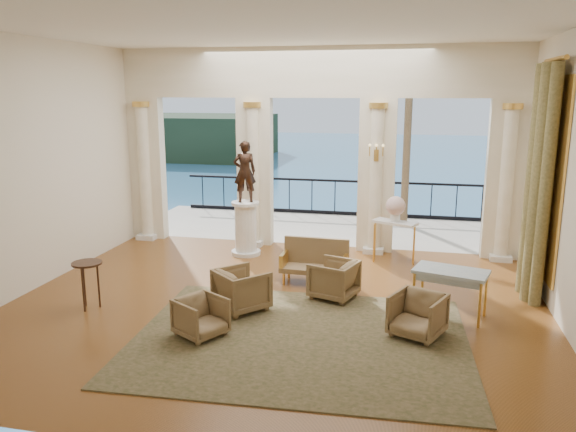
% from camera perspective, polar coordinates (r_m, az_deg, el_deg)
% --- Properties ---
extents(floor, '(9.00, 9.00, 0.00)m').
position_cam_1_polar(floor, '(9.57, -1.44, -9.21)').
color(floor, '#442A0C').
rests_on(floor, ground).
extents(room_walls, '(9.00, 9.00, 9.00)m').
position_cam_1_polar(room_walls, '(7.83, -3.55, 7.63)').
color(room_walls, '#F0E4CA').
rests_on(room_walls, ground).
extents(arcade, '(9.00, 0.56, 4.50)m').
position_cam_1_polar(arcade, '(12.66, 2.72, 8.20)').
color(arcade, beige).
rests_on(arcade, ground).
extents(terrace, '(10.00, 3.60, 0.10)m').
position_cam_1_polar(terrace, '(15.02, 3.91, -1.30)').
color(terrace, '#A5998B').
rests_on(terrace, ground).
extents(balustrade, '(9.00, 0.06, 1.03)m').
position_cam_1_polar(balustrade, '(16.46, 4.78, 1.56)').
color(balustrade, black).
rests_on(balustrade, terrace).
extents(palm_tree, '(2.00, 2.00, 4.50)m').
position_cam_1_polar(palm_tree, '(15.22, 12.33, 14.35)').
color(palm_tree, '#4C3823').
rests_on(palm_tree, terrace).
extents(headland, '(22.00, 18.00, 6.00)m').
position_cam_1_polar(headland, '(85.19, -9.75, 8.03)').
color(headland, black).
rests_on(headland, sea).
extents(sea, '(160.00, 160.00, 0.00)m').
position_cam_1_polar(sea, '(69.31, 10.69, 4.48)').
color(sea, '#24608F').
rests_on(sea, ground).
extents(curtain, '(0.33, 1.40, 4.09)m').
position_cam_1_polar(curtain, '(10.45, 24.16, 3.05)').
color(curtain, brown).
rests_on(curtain, ground).
extents(window_frame, '(0.04, 1.60, 3.40)m').
position_cam_1_polar(window_frame, '(10.48, 25.19, 3.43)').
color(window_frame, gold).
rests_on(window_frame, room_walls).
extents(wall_sconce, '(0.30, 0.11, 0.33)m').
position_cam_1_polar(wall_sconce, '(12.22, 8.96, 6.23)').
color(wall_sconce, gold).
rests_on(wall_sconce, arcade).
extents(rug, '(5.01, 3.99, 0.02)m').
position_cam_1_polar(rug, '(8.41, 1.25, -12.34)').
color(rug, '#30381A').
rests_on(rug, ground).
extents(armchair_a, '(0.84, 0.85, 0.66)m').
position_cam_1_polar(armchair_a, '(8.48, -8.84, -9.93)').
color(armchair_a, '#49381F').
rests_on(armchair_a, ground).
extents(armchair_b, '(0.91, 0.88, 0.72)m').
position_cam_1_polar(armchair_b, '(8.58, 13.02, -9.58)').
color(armchair_b, '#49381F').
rests_on(armchair_b, ground).
extents(armchair_c, '(0.87, 0.90, 0.75)m').
position_cam_1_polar(armchair_c, '(9.87, 4.66, -6.25)').
color(armchair_c, '#49381F').
rests_on(armchair_c, ground).
extents(armchair_d, '(1.03, 1.02, 0.77)m').
position_cam_1_polar(armchair_d, '(9.34, -4.72, -7.25)').
color(armchair_d, '#49381F').
rests_on(armchair_d, ground).
extents(settee, '(1.26, 0.56, 0.83)m').
position_cam_1_polar(settee, '(10.64, 2.76, -4.60)').
color(settee, '#49381F').
rests_on(settee, ground).
extents(game_table, '(1.25, 0.90, 0.77)m').
position_cam_1_polar(game_table, '(9.34, 16.21, -5.75)').
color(game_table, '#99AEBD').
rests_on(game_table, ground).
extents(pedestal, '(0.65, 0.65, 1.19)m').
position_cam_1_polar(pedestal, '(12.39, -4.32, -1.36)').
color(pedestal, silver).
rests_on(pedestal, ground).
extents(statue, '(0.57, 0.48, 1.33)m').
position_cam_1_polar(statue, '(12.14, -4.42, 4.51)').
color(statue, black).
rests_on(statue, pedestal).
extents(console_table, '(0.99, 0.70, 0.88)m').
position_cam_1_polar(console_table, '(12.01, 10.79, -1.23)').
color(console_table, silver).
rests_on(console_table, ground).
extents(urn, '(0.40, 0.40, 0.53)m').
position_cam_1_polar(urn, '(11.91, 10.88, 0.89)').
color(urn, white).
rests_on(urn, console_table).
extents(side_table, '(0.49, 0.49, 0.80)m').
position_cam_1_polar(side_table, '(9.86, -19.72, -5.08)').
color(side_table, black).
rests_on(side_table, ground).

